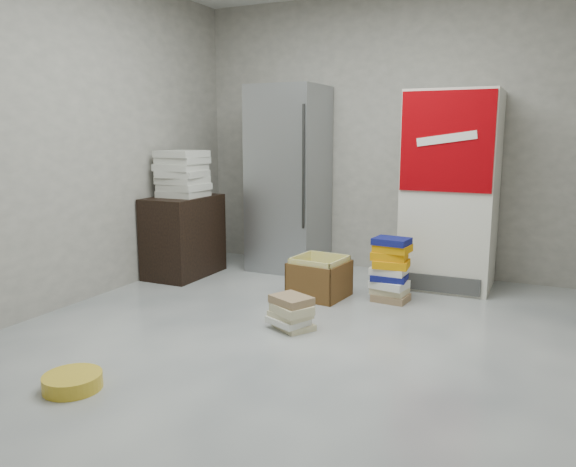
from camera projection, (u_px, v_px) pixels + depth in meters
The scene contains 10 objects.
ground at pixel (276, 349), 3.74m from camera, with size 5.00×5.00×0.00m, color silver.
room_shell at pixel (274, 71), 3.43m from camera, with size 4.04×5.04×2.82m.
steel_fridge at pixel (289, 179), 5.85m from camera, with size 0.70×0.72×1.90m.
coke_cooler at pixel (451, 190), 5.16m from camera, with size 0.80×0.73×1.80m.
wood_shelf at pixel (184, 236), 5.65m from camera, with size 0.50×0.80×0.80m, color black.
supply_box_stack at pixel (183, 174), 5.53m from camera, with size 0.43×0.43×0.45m.
phonebook_stack_main at pixel (390, 269), 4.79m from camera, with size 0.34×0.30×0.55m.
phonebook_stack_side at pixel (291, 313), 4.11m from camera, with size 0.38×0.37×0.25m.
cardboard_box at pixel (319, 280), 4.92m from camera, with size 0.49×0.49×0.36m.
bucket_lid at pixel (73, 382), 3.15m from camera, with size 0.33×0.33×0.09m, color gold.
Camera 1 is at (1.59, -3.18, 1.42)m, focal length 35.00 mm.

